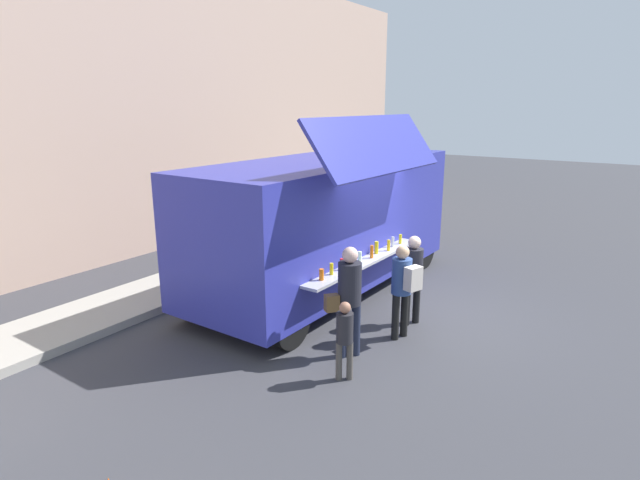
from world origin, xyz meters
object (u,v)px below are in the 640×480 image
Objects in this scene: customer_front_ordering at (412,273)px; customer_rear_waiting at (349,293)px; child_near_queue at (345,334)px; food_truck_main at (326,220)px; trash_bin at (333,221)px; customer_mid_with_backpack at (403,283)px.

customer_rear_waiting reaches higher than customer_front_ordering.
customer_rear_waiting is at bearing -10.57° from child_near_queue.
food_truck_main is 3.03m from customer_rear_waiting.
food_truck_main is 3.75× the size of customer_rear_waiting.
customer_rear_waiting reaches higher than trash_bin.
customer_mid_with_backpack is at bearing 128.78° from customer_front_ordering.
food_truck_main reaches higher than customer_rear_waiting.
child_near_queue is at bearing 154.77° from customer_rear_waiting.
trash_bin is 0.77× the size of child_near_queue.
child_near_queue is at bearing -146.48° from trash_bin.
customer_front_ordering is (-4.57, -4.53, 0.50)m from trash_bin.
food_truck_main is at bearing -149.30° from trash_bin.
food_truck_main reaches higher than trash_bin.
customer_mid_with_backpack is at bearing -138.23° from trash_bin.
trash_bin is 8.23m from child_near_queue.
customer_front_ordering is 0.64m from customer_mid_with_backpack.
food_truck_main is 7.29× the size of trash_bin.
child_near_queue is at bearing 104.97° from customer_mid_with_backpack.
food_truck_main reaches higher than customer_mid_with_backpack.
child_near_queue is (-0.64, -0.32, -0.34)m from customer_rear_waiting.
customer_front_ordering is 1.69m from customer_rear_waiting.
customer_front_ordering is at bearing -62.33° from customer_rear_waiting.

